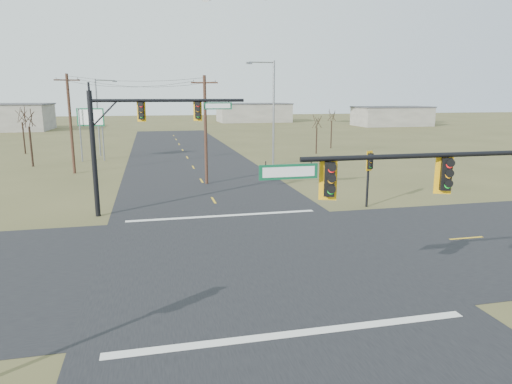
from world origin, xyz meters
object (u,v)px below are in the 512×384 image
at_px(streetlight_c, 99,113).
at_px(bare_tree_b, 21,115).
at_px(utility_pole_far, 71,123).
at_px(highway_sign, 91,124).
at_px(bare_tree_d, 332,115).
at_px(mast_arm_far, 139,127).
at_px(pedestal_signal_ne, 370,166).
at_px(streetlight_a, 271,108).
at_px(mast_arm_near, 444,188).
at_px(bare_tree_a, 28,117).
at_px(utility_pole_near, 205,129).
at_px(bare_tree_c, 317,121).

xyz_separation_m(streetlight_c, bare_tree_b, (-9.99, 4.14, -0.30)).
bearing_deg(utility_pole_far, highway_sign, 84.36).
bearing_deg(bare_tree_d, highway_sign, -168.73).
relative_size(utility_pole_far, bare_tree_b, 1.51).
bearing_deg(mast_arm_far, bare_tree_d, 69.42).
xyz_separation_m(pedestal_signal_ne, utility_pole_far, (-21.75, 19.27, 2.06)).
distance_m(streetlight_a, bare_tree_d, 19.06).
xyz_separation_m(mast_arm_near, streetlight_a, (3.50, 35.14, 1.66)).
bearing_deg(streetlight_c, mast_arm_near, -89.66).
relative_size(streetlight_c, bare_tree_d, 1.61).
bearing_deg(bare_tree_a, utility_pole_far, -48.09).
xyz_separation_m(utility_pole_near, bare_tree_d, (20.90, 23.22, -0.02)).
xyz_separation_m(highway_sign, bare_tree_b, (-9.48, 9.08, 0.73)).
distance_m(mast_arm_far, bare_tree_a, 26.04).
relative_size(pedestal_signal_ne, bare_tree_c, 0.73).
xyz_separation_m(utility_pole_far, highway_sign, (0.84, 8.47, -0.64)).
bearing_deg(streetlight_a, pedestal_signal_ne, -104.83).
bearing_deg(bare_tree_a, bare_tree_c, 6.22).
relative_size(utility_pole_near, bare_tree_a, 1.37).
distance_m(mast_arm_near, pedestal_signal_ne, 16.04).
height_order(highway_sign, bare_tree_d, highway_sign).
relative_size(mast_arm_far, bare_tree_a, 1.44).
bearing_deg(highway_sign, streetlight_a, -2.31).
height_order(mast_arm_far, bare_tree_a, mast_arm_far).
height_order(bare_tree_b, bare_tree_d, bare_tree_b).
distance_m(mast_arm_near, bare_tree_c, 45.28).
distance_m(streetlight_a, bare_tree_a, 25.73).
xyz_separation_m(mast_arm_far, bare_tree_b, (-15.44, 35.11, -0.55)).
relative_size(mast_arm_near, highway_sign, 1.70).
bearing_deg(mast_arm_far, bare_tree_b, 132.02).
relative_size(highway_sign, bare_tree_b, 0.97).
xyz_separation_m(streetlight_c, bare_tree_c, (27.25, -4.12, -1.14)).
relative_size(pedestal_signal_ne, streetlight_c, 0.41).
xyz_separation_m(utility_pole_near, highway_sign, (-11.18, 16.83, -0.46)).
xyz_separation_m(streetlight_a, bare_tree_c, (8.40, 8.55, -2.03)).
height_order(mast_arm_near, highway_sign, mast_arm_near).
xyz_separation_m(mast_arm_near, streetlight_c, (-15.35, 47.80, 0.77)).
height_order(utility_pole_near, utility_pole_far, utility_pole_far).
height_order(mast_arm_far, bare_tree_c, mast_arm_far).
bearing_deg(bare_tree_d, streetlight_a, -132.03).
xyz_separation_m(mast_arm_far, utility_pole_near, (5.22, 9.20, -0.83)).
bearing_deg(utility_pole_near, streetlight_a, 48.08).
xyz_separation_m(streetlight_a, bare_tree_b, (-28.85, 16.80, -1.19)).
bearing_deg(bare_tree_d, pedestal_signal_ne, -108.12).
bearing_deg(bare_tree_b, mast_arm_far, -66.26).
relative_size(highway_sign, bare_tree_c, 1.14).
bearing_deg(utility_pole_near, bare_tree_a, 140.65).
xyz_separation_m(utility_pole_near, bare_tree_b, (-20.67, 25.91, 0.28)).
xyz_separation_m(pedestal_signal_ne, utility_pole_near, (-9.73, 10.90, 1.87)).
distance_m(mast_arm_near, mast_arm_far, 19.55).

